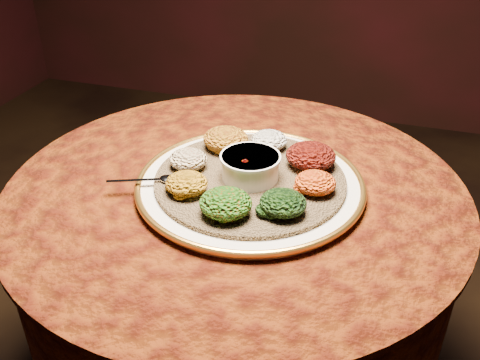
% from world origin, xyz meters
% --- Properties ---
extents(table, '(0.96, 0.96, 0.73)m').
position_xyz_m(table, '(0.00, 0.00, 0.55)').
color(table, black).
rests_on(table, ground).
extents(platter, '(0.58, 0.58, 0.02)m').
position_xyz_m(platter, '(0.03, -0.01, 0.75)').
color(platter, beige).
rests_on(platter, table).
extents(injera, '(0.45, 0.45, 0.01)m').
position_xyz_m(injera, '(0.03, -0.01, 0.76)').
color(injera, olive).
rests_on(injera, platter).
extents(stew_bowl, '(0.12, 0.12, 0.05)m').
position_xyz_m(stew_bowl, '(0.03, -0.01, 0.79)').
color(stew_bowl, white).
rests_on(stew_bowl, injera).
extents(spoon, '(0.14, 0.07, 0.01)m').
position_xyz_m(spoon, '(-0.13, -0.07, 0.77)').
color(spoon, silver).
rests_on(spoon, injera).
extents(portion_ayib, '(0.08, 0.08, 0.04)m').
position_xyz_m(portion_ayib, '(0.04, 0.13, 0.78)').
color(portion_ayib, beige).
rests_on(portion_ayib, injera).
extents(portion_kitfo, '(0.10, 0.10, 0.05)m').
position_xyz_m(portion_kitfo, '(0.14, 0.07, 0.79)').
color(portion_kitfo, black).
rests_on(portion_kitfo, injera).
extents(portion_tikil, '(0.08, 0.08, 0.04)m').
position_xyz_m(portion_tikil, '(0.17, -0.02, 0.78)').
color(portion_tikil, '#B6830F').
rests_on(portion_tikil, injera).
extents(portion_gomen, '(0.09, 0.08, 0.04)m').
position_xyz_m(portion_gomen, '(0.13, -0.11, 0.78)').
color(portion_gomen, black).
rests_on(portion_gomen, injera).
extents(portion_mixveg, '(0.10, 0.09, 0.05)m').
position_xyz_m(portion_mixveg, '(0.03, -0.14, 0.79)').
color(portion_mixveg, '#9F300A').
rests_on(portion_mixveg, injera).
extents(portion_kik, '(0.08, 0.08, 0.04)m').
position_xyz_m(portion_kik, '(-0.07, -0.10, 0.78)').
color(portion_kik, '#B1730F').
rests_on(portion_kik, injera).
extents(portion_timatim, '(0.08, 0.08, 0.04)m').
position_xyz_m(portion_timatim, '(-0.10, -0.01, 0.78)').
color(portion_timatim, maroon).
rests_on(portion_timatim, injera).
extents(portion_shiro, '(0.10, 0.10, 0.05)m').
position_xyz_m(portion_shiro, '(-0.05, 0.10, 0.79)').
color(portion_shiro, '#9B6812').
rests_on(portion_shiro, injera).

